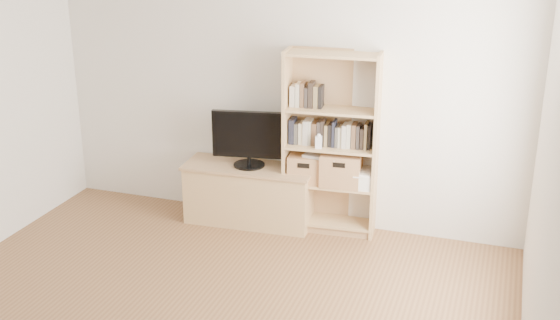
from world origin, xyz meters
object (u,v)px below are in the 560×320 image
at_px(television, 249,139).
at_px(basket_right, 341,169).
at_px(baby_monitor, 319,142).
at_px(basket_left, 306,168).
at_px(tv_stand, 250,195).
at_px(laptop, 323,155).
at_px(bookshelf, 331,144).

bearing_deg(television, basket_right, -5.17).
xyz_separation_m(baby_monitor, basket_left, (-0.14, 0.08, -0.29)).
relative_size(tv_stand, television, 1.74).
height_order(basket_left, laptop, laptop).
height_order(tv_stand, basket_left, basket_left).
height_order(bookshelf, laptop, bookshelf).
bearing_deg(tv_stand, television, 0.00).
xyz_separation_m(television, laptop, (0.70, 0.06, -0.10)).
relative_size(baby_monitor, basket_left, 0.37).
distance_m(baby_monitor, laptop, 0.17).
bearing_deg(laptop, basket_left, -168.10).
bearing_deg(television, basket_left, -4.83).
distance_m(bookshelf, basket_right, 0.25).
distance_m(basket_right, laptop, 0.21).
distance_m(television, laptop, 0.71).
xyz_separation_m(bookshelf, basket_right, (0.10, 0.00, -0.23)).
bearing_deg(basket_right, laptop, -179.07).
xyz_separation_m(tv_stand, basket_right, (0.87, 0.08, 0.35)).
distance_m(baby_monitor, basket_right, 0.34).
distance_m(bookshelf, baby_monitor, 0.14).
distance_m(tv_stand, bookshelf, 0.96).
bearing_deg(basket_left, tv_stand, 179.15).
xyz_separation_m(basket_left, laptop, (0.16, 0.01, 0.14)).
bearing_deg(baby_monitor, basket_left, 138.45).
relative_size(television, baby_monitor, 5.99).
relative_size(television, laptop, 2.14).
height_order(baby_monitor, laptop, baby_monitor).
xyz_separation_m(bookshelf, baby_monitor, (-0.09, -0.10, 0.04)).
distance_m(bookshelf, basket_left, 0.34).
distance_m(tv_stand, television, 0.57).
relative_size(tv_stand, laptop, 3.73).
height_order(bookshelf, basket_left, bookshelf).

